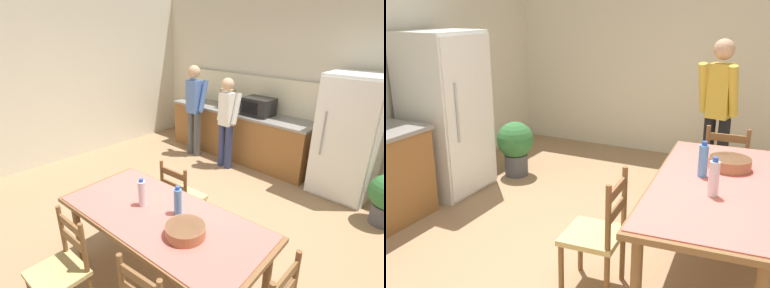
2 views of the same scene
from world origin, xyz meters
TOP-DOWN VIEW (x-y plane):
  - ground_plane at (0.00, 0.00)m, footprint 8.32×8.32m
  - wall_right at (3.26, 0.00)m, footprint 0.12×5.20m
  - refrigerator at (0.89, 2.19)m, footprint 0.78×0.73m
  - dining_table at (0.37, -0.77)m, footprint 1.99×1.02m
  - bottle_near_centre at (0.12, -0.79)m, footprint 0.07×0.07m
  - bottle_off_centre at (0.45, -0.65)m, footprint 0.07×0.07m
  - serving_bowl at (0.71, -0.81)m, footprint 0.32×0.32m
  - chair_side_far_left at (-0.12, -0.07)m, footprint 0.45×0.43m
  - chair_head_end at (1.62, -0.68)m, footprint 0.42×0.44m
  - person_by_table at (2.17, -0.47)m, footprint 0.33×0.46m
  - potted_plant at (1.56, 1.76)m, footprint 0.44×0.44m

SIDE VIEW (x-z plane):
  - ground_plane at x=0.00m, z-range 0.00..0.00m
  - potted_plant at x=1.56m, z-range 0.05..0.72m
  - chair_side_far_left at x=-0.12m, z-range -0.01..0.90m
  - chair_head_end at x=1.62m, z-range -0.01..0.90m
  - dining_table at x=0.37m, z-range 0.31..1.09m
  - serving_bowl at x=0.71m, z-range 0.79..0.88m
  - refrigerator at x=0.89m, z-range 0.00..1.75m
  - bottle_near_centre at x=0.12m, z-range 0.77..1.04m
  - bottle_off_centre at x=0.45m, z-range 0.77..1.04m
  - person_by_table at x=2.17m, z-range 0.10..1.77m
  - wall_right at x=3.26m, z-range 0.00..2.90m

